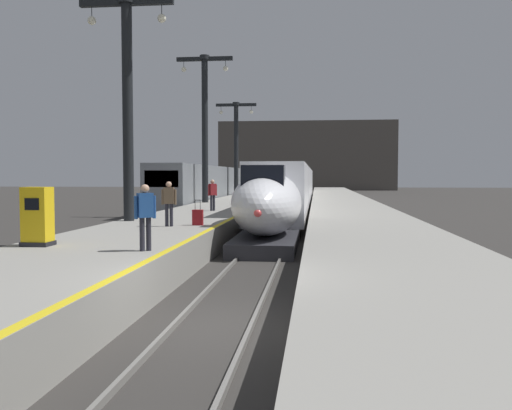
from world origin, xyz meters
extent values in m
plane|color=#33302D|center=(0.00, 0.00, 0.00)|extent=(260.00, 260.00, 0.00)
cube|color=gray|center=(-4.05, 24.75, 0.53)|extent=(4.80, 110.00, 1.05)
cube|color=gray|center=(4.05, 24.75, 0.53)|extent=(4.80, 110.00, 1.05)
cube|color=yellow|center=(-1.77, 24.75, 1.05)|extent=(0.20, 107.80, 0.01)
cube|color=slate|center=(-0.75, 27.50, 0.06)|extent=(0.08, 110.00, 0.12)
cube|color=slate|center=(0.75, 27.50, 0.06)|extent=(0.08, 110.00, 0.12)
cube|color=slate|center=(-8.85, 27.50, 0.06)|extent=(0.08, 110.00, 0.12)
cube|color=slate|center=(-7.35, 27.50, 0.06)|extent=(0.08, 110.00, 0.12)
ellipsoid|color=silver|center=(0.00, 11.84, 1.83)|extent=(2.78, 7.52, 2.56)
cube|color=#28282D|center=(0.00, 11.46, 0.28)|extent=(2.46, 6.39, 0.55)
cube|color=black|center=(0.00, 10.15, 2.90)|extent=(1.59, 1.00, 0.90)
sphere|color=#F24C4C|center=(0.00, 8.16, 1.68)|extent=(0.28, 0.28, 0.28)
cube|color=silver|center=(0.00, 21.09, 2.08)|extent=(2.90, 14.00, 3.05)
cube|color=black|center=(-1.42, 21.09, 2.62)|extent=(0.04, 11.90, 0.80)
cube|color=black|center=(1.42, 21.09, 2.62)|extent=(0.04, 11.90, 0.80)
cube|color=silver|center=(0.00, 21.09, 0.80)|extent=(2.92, 13.30, 0.24)
cube|color=black|center=(0.00, 16.61, 0.28)|extent=(2.03, 2.20, 0.56)
cube|color=black|center=(0.00, 25.57, 0.28)|extent=(2.03, 2.20, 0.56)
cube|color=silver|center=(0.00, 37.69, 2.08)|extent=(2.90, 18.00, 3.05)
cube|color=black|center=(-1.42, 37.69, 2.62)|extent=(0.04, 15.84, 0.80)
cube|color=black|center=(1.42, 37.69, 2.62)|extent=(0.04, 15.84, 0.80)
cube|color=black|center=(0.00, 31.57, 0.28)|extent=(2.03, 2.20, 0.56)
cube|color=black|center=(0.00, 43.81, 0.28)|extent=(2.03, 2.20, 0.56)
cube|color=silver|center=(0.00, 56.29, 2.08)|extent=(2.90, 18.00, 3.05)
cube|color=black|center=(-1.42, 56.29, 2.62)|extent=(0.04, 15.84, 0.80)
cube|color=black|center=(1.42, 56.29, 2.62)|extent=(0.04, 15.84, 0.80)
cube|color=black|center=(0.00, 50.17, 0.28)|extent=(2.03, 2.20, 0.56)
cube|color=black|center=(0.00, 62.41, 0.28)|extent=(2.03, 2.20, 0.56)
cube|color=gray|center=(-8.10, 33.68, 2.15)|extent=(2.85, 18.00, 3.30)
cube|color=black|center=(-8.10, 24.72, 2.75)|extent=(2.28, 0.08, 1.10)
cube|color=black|center=(-9.49, 33.68, 2.65)|extent=(0.04, 15.30, 0.90)
cube|color=black|center=(-6.71, 33.68, 2.65)|extent=(0.04, 15.30, 0.90)
cube|color=black|center=(-8.10, 27.92, 0.26)|extent=(2.00, 2.00, 0.52)
cube|color=black|center=(-8.10, 39.44, 0.26)|extent=(2.00, 2.00, 0.52)
cube|color=gray|center=(-8.10, 52.28, 2.15)|extent=(2.85, 18.00, 3.30)
cylinder|color=black|center=(-5.90, 12.05, 5.72)|extent=(0.44, 0.44, 9.34)
cylinder|color=black|center=(-5.90, 12.05, 10.24)|extent=(0.68, 0.68, 0.30)
cube|color=black|center=(-5.90, 12.05, 10.14)|extent=(4.00, 0.24, 0.28)
cylinder|color=black|center=(-7.40, 12.05, 9.79)|extent=(0.03, 0.03, 0.60)
sphere|color=#EFEACC|center=(-7.40, 12.05, 9.44)|extent=(0.36, 0.36, 0.36)
cylinder|color=black|center=(-4.40, 12.05, 9.79)|extent=(0.03, 0.03, 0.60)
sphere|color=#EFEACC|center=(-4.40, 12.05, 9.44)|extent=(0.36, 0.36, 0.36)
cylinder|color=black|center=(-5.90, 28.19, 6.24)|extent=(0.44, 0.44, 10.37)
cylinder|color=black|center=(-5.90, 28.19, 11.27)|extent=(0.68, 0.68, 0.30)
cube|color=black|center=(-5.90, 28.19, 11.17)|extent=(4.00, 0.24, 0.28)
cylinder|color=black|center=(-7.40, 28.19, 10.82)|extent=(0.03, 0.03, 0.60)
sphere|color=#EFEACC|center=(-7.40, 28.19, 10.47)|extent=(0.36, 0.36, 0.36)
cylinder|color=black|center=(-4.40, 28.19, 10.82)|extent=(0.03, 0.03, 0.60)
sphere|color=#EFEACC|center=(-4.40, 28.19, 10.47)|extent=(0.36, 0.36, 0.36)
cylinder|color=black|center=(-5.90, 43.54, 5.60)|extent=(0.44, 0.44, 9.10)
cylinder|color=black|center=(-5.90, 43.54, 10.00)|extent=(0.68, 0.68, 0.30)
cube|color=black|center=(-5.90, 43.54, 9.90)|extent=(4.00, 0.24, 0.28)
cylinder|color=black|center=(-7.40, 43.54, 9.55)|extent=(0.03, 0.03, 0.60)
sphere|color=#EFEACC|center=(-7.40, 43.54, 9.20)|extent=(0.36, 0.36, 0.36)
cylinder|color=black|center=(-4.40, 43.54, 9.55)|extent=(0.03, 0.03, 0.60)
sphere|color=#EFEACC|center=(-4.40, 43.54, 9.20)|extent=(0.36, 0.36, 0.36)
cylinder|color=#23232D|center=(-3.61, 9.69, 1.48)|extent=(0.13, 0.13, 0.85)
cylinder|color=#23232D|center=(-3.44, 9.71, 1.48)|extent=(0.13, 0.13, 0.85)
cube|color=brown|center=(-3.52, 9.70, 2.21)|extent=(0.40, 0.26, 0.62)
cylinder|color=brown|center=(-3.76, 9.68, 2.16)|extent=(0.09, 0.09, 0.58)
cylinder|color=brown|center=(-3.28, 9.72, 2.16)|extent=(0.09, 0.09, 0.58)
sphere|color=tan|center=(-3.52, 9.70, 2.63)|extent=(0.22, 0.22, 0.22)
cylinder|color=#23232D|center=(-3.56, 19.02, 1.48)|extent=(0.13, 0.13, 0.85)
cylinder|color=#23232D|center=(-3.68, 18.90, 1.48)|extent=(0.13, 0.13, 0.85)
cube|color=maroon|center=(-3.62, 18.96, 2.21)|extent=(0.42, 0.42, 0.62)
cylinder|color=maroon|center=(-3.45, 19.13, 2.16)|extent=(0.09, 0.09, 0.58)
cylinder|color=maroon|center=(-3.79, 18.79, 2.16)|extent=(0.09, 0.09, 0.58)
sphere|color=tan|center=(-3.62, 18.96, 2.63)|extent=(0.22, 0.22, 0.22)
cylinder|color=#23232D|center=(-2.39, 2.96, 1.48)|extent=(0.13, 0.13, 0.85)
cylinder|color=#23232D|center=(-2.25, 3.06, 1.48)|extent=(0.13, 0.13, 0.85)
cube|color=#1E478C|center=(-2.32, 3.01, 2.21)|extent=(0.44, 0.40, 0.62)
cylinder|color=#1E478C|center=(-2.51, 2.87, 2.16)|extent=(0.09, 0.09, 0.58)
cylinder|color=#1E478C|center=(-2.13, 3.15, 2.16)|extent=(0.09, 0.09, 0.58)
sphere|color=tan|center=(-2.32, 3.01, 2.63)|extent=(0.22, 0.22, 0.22)
cube|color=maroon|center=(-2.55, 10.28, 1.35)|extent=(0.40, 0.22, 0.60)
cylinder|color=#262628|center=(-2.65, 10.28, 1.83)|extent=(0.02, 0.02, 0.36)
cylinder|color=#262628|center=(-2.45, 10.28, 1.83)|extent=(0.02, 0.02, 0.36)
cube|color=#262628|center=(-2.55, 10.28, 2.02)|extent=(0.22, 0.03, 0.02)
cube|color=yellow|center=(-5.55, 3.69, 1.85)|extent=(0.70, 0.56, 1.60)
cube|color=black|center=(-5.55, 3.41, 2.20)|extent=(0.40, 0.02, 0.32)
cube|color=black|center=(-5.55, 3.69, 1.11)|extent=(0.76, 0.62, 0.12)
cube|color=#4C4742|center=(0.00, 102.00, 7.00)|extent=(36.00, 2.00, 14.00)
camera|label=1|loc=(1.98, -10.52, 2.96)|focal=38.75mm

